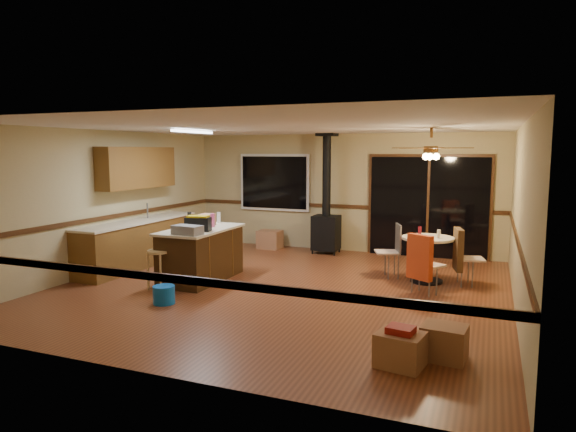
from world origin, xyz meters
The scene contains 35 objects.
floor centered at (0.00, 0.00, 0.00)m, with size 7.00×7.00×0.00m, color brown.
ceiling centered at (0.00, 0.00, 2.60)m, with size 7.00×7.00×0.00m, color silver.
wall_back centered at (0.00, 3.50, 1.30)m, with size 7.00×7.00×0.00m, color tan.
wall_front centered at (0.00, -3.50, 1.30)m, with size 7.00×7.00×0.00m, color tan.
wall_left centered at (-3.50, 0.00, 1.30)m, with size 7.00×7.00×0.00m, color tan.
wall_right centered at (3.50, 0.00, 1.30)m, with size 7.00×7.00×0.00m, color tan.
chair_rail centered at (0.00, 0.00, 1.00)m, with size 7.00×7.00×0.08m, color #3F220F, non-canonical shape.
window centered at (-1.60, 3.45, 1.50)m, with size 1.72×0.10×1.32m, color black.
sliding_door centered at (1.90, 3.45, 1.05)m, with size 2.52×0.10×2.10m, color black.
lower_cabinets centered at (-3.20, 0.50, 0.43)m, with size 0.60×3.00×0.86m, color brown.
countertop centered at (-3.20, 0.50, 0.88)m, with size 0.64×3.04×0.04m, color beige.
upper_cabinets centered at (-3.33, 0.70, 1.90)m, with size 0.35×2.00×0.80m, color brown.
kitchen_island centered at (-1.50, 0.00, 0.45)m, with size 0.88×1.68×0.90m.
wood_stove centered at (-0.20, 3.05, 0.73)m, with size 0.55×0.50×2.52m.
ceiling_fan centered at (2.16, 1.27, 2.21)m, with size 0.24×0.24×0.55m.
fluorescent_strip centered at (-1.80, 0.30, 2.56)m, with size 0.10×1.20×0.04m, color white.
toolbox_grey centered at (-1.35, -0.64, 0.97)m, with size 0.47×0.26×0.15m, color slate.
toolbox_black centered at (-1.39, -0.25, 1.01)m, with size 0.41×0.22×0.23m, color black.
toolbox_yellow_lid centered at (-1.39, -0.25, 1.14)m, with size 0.35×0.18×0.03m, color gold.
box_on_island centered at (-1.59, 0.35, 1.00)m, with size 0.23×0.31×0.21m, color #926141.
bottle_dark centered at (-1.82, 0.16, 1.03)m, with size 0.07×0.07×0.25m, color black.
bottle_pink centered at (-1.40, 0.23, 1.02)m, with size 0.08×0.08×0.24m, color #D84C8C.
bottle_white centered at (-1.55, 0.72, 1.00)m, with size 0.07×0.07×0.20m, color white.
bar_stool centered at (-1.81, -0.79, 0.32)m, with size 0.35×0.35×0.64m, color tan.
blue_bucket centered at (-1.26, -1.44, 0.13)m, with size 0.32×0.32×0.27m, color blue.
dining_table centered at (2.16, 1.27, 0.53)m, with size 0.87×0.87×0.78m.
glass_red centered at (2.01, 1.37, 0.86)m, with size 0.06×0.06×0.16m, color #590C14.
glass_cream centered at (2.34, 1.22, 0.85)m, with size 0.06×0.06×0.14m, color beige.
chair_left centered at (1.56, 1.41, 0.59)m, with size 0.52×0.52×0.51m.
chair_near centered at (2.16, 0.42, 0.60)m, with size 0.60×0.61×0.70m.
chair_right centered at (2.68, 1.28, 0.60)m, with size 0.54×0.51×0.70m.
box_under_window centered at (-1.57, 3.10, 0.21)m, with size 0.52×0.41×0.41m, color #926141.
box_corner_a centered at (2.32, -2.39, 0.18)m, with size 0.47×0.39×0.36m, color #926141.
box_corner_b centered at (2.73, -2.02, 0.18)m, with size 0.46×0.39×0.37m, color #926141.
box_small_red centered at (2.32, -2.39, 0.39)m, with size 0.27×0.22×0.07m, color maroon.
Camera 1 is at (3.13, -7.54, 2.21)m, focal length 32.00 mm.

